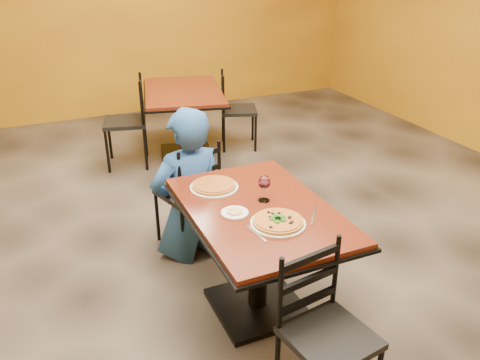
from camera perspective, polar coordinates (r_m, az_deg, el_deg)
name	(u,v)px	position (r m, az deg, el deg)	size (l,w,h in m)	color
floor	(228,266)	(3.69, -1.38, -10.02)	(7.00, 8.00, 0.01)	black
wall_back	(109,2)	(6.90, -15.08, 19.44)	(7.00, 0.01, 3.00)	#BF8615
table_main	(259,235)	(3.00, 2.18, -6.47)	(0.83, 1.23, 0.75)	maroon
table_second	(184,107)	(5.42, -6.56, 8.41)	(1.09, 1.39, 0.75)	maroon
chair_main_near	(330,338)	(2.53, 10.41, -17.70)	(0.39, 0.39, 0.86)	black
chair_main_far	(187,193)	(3.78, -6.15, -1.49)	(0.39, 0.39, 0.87)	black
chair_second_left	(125,122)	(5.31, -13.28, 6.56)	(0.43, 0.43, 0.95)	black
chair_second_right	(239,110)	(5.68, -0.14, 8.12)	(0.40, 0.40, 0.88)	black
diner	(188,183)	(3.60, -6.08, -0.35)	(0.59, 0.38, 1.16)	#1A4F92
plate_main	(278,223)	(2.74, 4.45, -5.06)	(0.31, 0.31, 0.01)	white
pizza_main	(278,221)	(2.73, 4.46, -4.77)	(0.28, 0.28, 0.02)	maroon
plate_far	(214,187)	(3.13, -3.04, -0.84)	(0.31, 0.31, 0.01)	white
pizza_far	(214,185)	(3.12, -3.05, -0.58)	(0.28, 0.28, 0.02)	#BF6A24
side_plate	(235,213)	(2.83, -0.62, -3.84)	(0.16, 0.16, 0.01)	white
dip	(235,211)	(2.83, -0.62, -3.68)	(0.09, 0.09, 0.01)	tan
wine_glass	(264,187)	(2.94, 2.84, -0.86)	(0.08, 0.08, 0.18)	white
fork	(257,234)	(2.64, 1.96, -6.26)	(0.01, 0.19, 0.00)	silver
knife	(314,215)	(2.85, 8.58, -4.06)	(0.01, 0.21, 0.00)	silver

